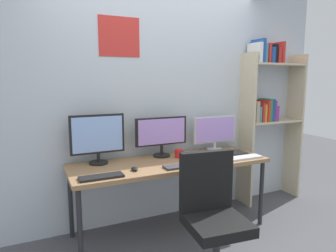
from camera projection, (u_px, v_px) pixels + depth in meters
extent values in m
cube|color=silver|center=(154.00, 103.00, 3.27)|extent=(4.38, 0.10, 2.60)
cube|color=red|center=(119.00, 37.00, 2.96)|extent=(0.42, 0.01, 0.39)
cube|color=#936D47|center=(170.00, 163.00, 2.99)|extent=(1.98, 0.68, 0.04)
cylinder|color=#262628|center=(80.00, 230.00, 2.39)|extent=(0.04, 0.04, 0.70)
cylinder|color=#262628|center=(261.00, 193.00, 3.17)|extent=(0.04, 0.04, 0.70)
cylinder|color=#262628|center=(71.00, 203.00, 2.91)|extent=(0.04, 0.04, 0.70)
cylinder|color=#262628|center=(228.00, 177.00, 3.69)|extent=(0.04, 0.04, 0.70)
cube|color=beige|center=(246.00, 131.00, 3.64)|extent=(0.03, 0.28, 1.87)
cube|color=beige|center=(294.00, 126.00, 3.97)|extent=(0.03, 0.28, 1.87)
cube|color=beige|center=(272.00, 121.00, 3.79)|extent=(0.76, 0.28, 0.02)
cube|color=beige|center=(275.00, 64.00, 3.68)|extent=(0.76, 0.28, 0.02)
cube|color=tan|center=(252.00, 111.00, 3.63)|extent=(0.05, 0.22, 0.26)
cube|color=teal|center=(255.00, 114.00, 3.67)|extent=(0.03, 0.22, 0.19)
cube|color=red|center=(258.00, 112.00, 3.66)|extent=(0.03, 0.22, 0.23)
cube|color=gold|center=(260.00, 113.00, 3.70)|extent=(0.04, 0.22, 0.21)
cube|color=red|center=(263.00, 111.00, 3.69)|extent=(0.03, 0.22, 0.26)
cube|color=#287F3D|center=(265.00, 110.00, 3.72)|extent=(0.04, 0.22, 0.28)
cube|color=#1E4799|center=(268.00, 110.00, 3.74)|extent=(0.03, 0.22, 0.28)
cube|color=#8C338C|center=(270.00, 110.00, 3.76)|extent=(0.03, 0.22, 0.26)
cube|color=#8C338C|center=(272.00, 113.00, 3.78)|extent=(0.04, 0.22, 0.19)
cube|color=white|center=(255.00, 53.00, 3.52)|extent=(0.05, 0.22, 0.23)
cube|color=#1E4799|center=(258.00, 51.00, 3.54)|extent=(0.04, 0.22, 0.28)
cube|color=teal|center=(260.00, 54.00, 3.58)|extent=(0.04, 0.22, 0.22)
cube|color=red|center=(264.00, 54.00, 3.58)|extent=(0.03, 0.22, 0.23)
cube|color=#1E4799|center=(267.00, 55.00, 3.61)|extent=(0.05, 0.22, 0.18)
cube|color=black|center=(270.00, 54.00, 3.64)|extent=(0.05, 0.22, 0.22)
cube|color=red|center=(274.00, 56.00, 3.66)|extent=(0.05, 0.22, 0.19)
cube|color=red|center=(278.00, 53.00, 3.66)|extent=(0.03, 0.22, 0.26)
cylinder|color=#2D2D33|center=(216.00, 251.00, 2.27)|extent=(0.06, 0.06, 0.38)
cube|color=black|center=(217.00, 224.00, 2.24)|extent=(0.48, 0.48, 0.08)
cube|color=black|center=(206.00, 180.00, 2.38)|extent=(0.44, 0.12, 0.48)
cylinder|color=black|center=(99.00, 163.00, 2.89)|extent=(0.18, 0.18, 0.02)
cylinder|color=black|center=(98.00, 157.00, 2.88)|extent=(0.03, 0.03, 0.08)
cube|color=black|center=(97.00, 134.00, 2.85)|extent=(0.52, 0.03, 0.38)
cube|color=#8CB2F2|center=(98.00, 134.00, 2.84)|extent=(0.48, 0.01, 0.34)
cylinder|color=black|center=(162.00, 155.00, 3.17)|extent=(0.18, 0.18, 0.02)
cylinder|color=black|center=(162.00, 150.00, 3.16)|extent=(0.03, 0.03, 0.10)
cube|color=black|center=(161.00, 131.00, 3.13)|extent=(0.57, 0.03, 0.29)
cube|color=#B28CE5|center=(162.00, 131.00, 3.12)|extent=(0.53, 0.01, 0.27)
cylinder|color=silver|center=(215.00, 149.00, 3.45)|extent=(0.18, 0.18, 0.02)
cylinder|color=silver|center=(215.00, 145.00, 3.44)|extent=(0.03, 0.03, 0.07)
cube|color=silver|center=(215.00, 129.00, 3.42)|extent=(0.55, 0.03, 0.30)
cube|color=#B28CE5|center=(216.00, 130.00, 3.40)|extent=(0.51, 0.01, 0.27)
cube|color=black|center=(101.00, 177.00, 2.47)|extent=(0.37, 0.13, 0.02)
cube|color=#38383D|center=(181.00, 166.00, 2.78)|extent=(0.32, 0.13, 0.02)
cube|color=silver|center=(244.00, 158.00, 3.08)|extent=(0.39, 0.13, 0.02)
ellipsoid|color=black|center=(135.00, 169.00, 2.67)|extent=(0.06, 0.10, 0.03)
ellipsoid|color=black|center=(204.00, 160.00, 2.97)|extent=(0.06, 0.10, 0.03)
cube|color=#2D2D2D|center=(231.00, 153.00, 3.27)|extent=(0.35, 0.27, 0.02)
cylinder|color=red|center=(179.00, 154.00, 3.11)|extent=(0.08, 0.08, 0.09)
torus|color=red|center=(182.00, 153.00, 3.13)|extent=(0.06, 0.01, 0.06)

